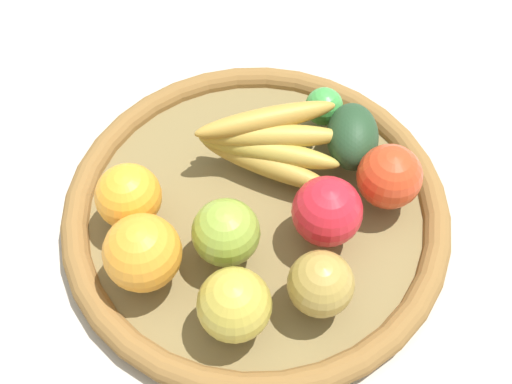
% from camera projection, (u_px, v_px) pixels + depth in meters
% --- Properties ---
extents(ground_plane, '(2.40, 2.40, 0.00)m').
position_uv_depth(ground_plane, '(256.00, 218.00, 0.75)').
color(ground_plane, '#B8ADA0').
rests_on(ground_plane, ground).
extents(basket, '(0.45, 0.45, 0.03)m').
position_uv_depth(basket, '(256.00, 211.00, 0.74)').
color(basket, olive).
rests_on(basket, ground_plane).
extents(apple_2, '(0.10, 0.10, 0.08)m').
position_uv_depth(apple_2, '(327.00, 211.00, 0.67)').
color(apple_2, red).
rests_on(apple_2, basket).
extents(banana_bunch, '(0.17, 0.12, 0.07)m').
position_uv_depth(banana_bunch, '(266.00, 142.00, 0.73)').
color(banana_bunch, '#AD8A38').
rests_on(banana_bunch, basket).
extents(apple_4, '(0.10, 0.10, 0.07)m').
position_uv_depth(apple_4, '(389.00, 177.00, 0.70)').
color(apple_4, red).
rests_on(apple_4, basket).
extents(avocado, '(0.08, 0.10, 0.06)m').
position_uv_depth(avocado, '(352.00, 136.00, 0.74)').
color(avocado, '#224025').
rests_on(avocado, basket).
extents(apple_1, '(0.10, 0.10, 0.07)m').
position_uv_depth(apple_1, '(234.00, 305.00, 0.61)').
color(apple_1, gold).
rests_on(apple_1, basket).
extents(apple_0, '(0.09, 0.09, 0.07)m').
position_uv_depth(apple_0, '(226.00, 233.00, 0.66)').
color(apple_0, '#8AA339').
rests_on(apple_0, basket).
extents(orange_1, '(0.09, 0.09, 0.07)m').
position_uv_depth(orange_1, '(129.00, 196.00, 0.69)').
color(orange_1, orange).
rests_on(orange_1, basket).
extents(apple_3, '(0.09, 0.09, 0.07)m').
position_uv_depth(apple_3, '(321.00, 284.00, 0.63)').
color(apple_3, '#A4863C').
rests_on(apple_3, basket).
extents(orange_0, '(0.11, 0.11, 0.08)m').
position_uv_depth(orange_0, '(142.00, 253.00, 0.64)').
color(orange_0, orange).
rests_on(orange_0, basket).
extents(lime_0, '(0.05, 0.05, 0.05)m').
position_uv_depth(lime_0, '(324.00, 106.00, 0.78)').
color(lime_0, green).
rests_on(lime_0, basket).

